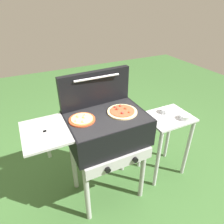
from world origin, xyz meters
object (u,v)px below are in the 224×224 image
object	(u,v)px
pizza_cheese	(82,119)
prep_table	(166,133)
topping_bowl_near	(165,111)
topping_bowl_far	(185,117)
grill	(105,131)
pizza_pepperoni	(122,111)

from	to	relation	value
pizza_cheese	prep_table	bearing A→B (deg)	-1.27
topping_bowl_near	topping_bowl_far	distance (m)	0.20
grill	prep_table	distance (m)	0.72
prep_table	topping_bowl_near	distance (m)	0.23
prep_table	topping_bowl_far	distance (m)	0.27
grill	pizza_pepperoni	xyz separation A→B (m)	(0.15, -0.01, 0.15)
pizza_pepperoni	topping_bowl_near	bearing A→B (deg)	8.26
topping_bowl_far	pizza_cheese	bearing A→B (deg)	172.53
prep_table	topping_bowl_near	world-z (taller)	topping_bowl_near
grill	pizza_cheese	distance (m)	0.24
pizza_pepperoni	prep_table	bearing A→B (deg)	1.13
pizza_pepperoni	prep_table	xyz separation A→B (m)	(0.52, 0.01, -0.39)
topping_bowl_near	pizza_pepperoni	bearing A→B (deg)	-171.74
grill	pizza_pepperoni	world-z (taller)	pizza_pepperoni
pizza_pepperoni	topping_bowl_near	xyz separation A→B (m)	(0.54, 0.08, -0.17)
grill	topping_bowl_near	world-z (taller)	grill
topping_bowl_far	topping_bowl_near	bearing A→B (deg)	118.13
topping_bowl_near	topping_bowl_far	xyz separation A→B (m)	(0.09, -0.17, 0.00)
grill	topping_bowl_near	distance (m)	0.69
pizza_cheese	topping_bowl_near	size ratio (longest dim) A/B	2.08
pizza_cheese	topping_bowl_near	world-z (taller)	pizza_cheese
grill	topping_bowl_far	distance (m)	0.79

